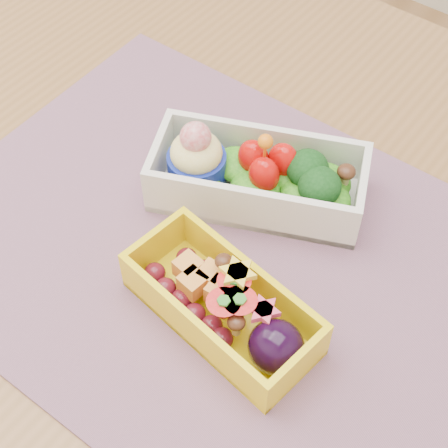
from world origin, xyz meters
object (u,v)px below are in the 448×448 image
Objects in this scene: table at (197,286)px; placemat at (214,251)px; bento_yellow at (225,306)px; bento_white at (257,176)px.

placemat is (0.03, -0.01, 0.10)m from table.
bento_yellow is (0.05, -0.05, 0.02)m from placemat.
placemat is at bearing -19.42° from table.
bento_white is at bearing 68.20° from table.
table is 0.14m from bento_white.
table is 2.41× the size of placemat.
table is 0.11m from placemat.
bento_white is 1.22× the size of bento_yellow.
bento_yellow is at bearing -88.73° from bento_white.
bento_white is at bearing 122.84° from bento_yellow.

